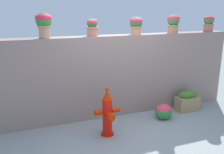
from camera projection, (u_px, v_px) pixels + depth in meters
The scene contains 10 objects.
ground_plane at pixel (134, 133), 4.72m from camera, with size 24.00×24.00×0.00m, color gray.
stone_wall at pixel (115, 76), 5.39m from camera, with size 5.51×0.35×1.76m, color gray.
potted_plant_1 at pixel (44, 22), 4.56m from camera, with size 0.31×0.31×0.47m.
potted_plant_2 at pixel (92, 26), 4.91m from camera, with size 0.25×0.25×0.35m.
potted_plant_3 at pixel (136, 24), 5.24m from camera, with size 0.28×0.28×0.38m.
potted_plant_4 at pixel (173, 22), 5.59m from camera, with size 0.28×0.28×0.41m.
potted_plant_5 at pixel (209, 22), 5.90m from camera, with size 0.27×0.27×0.38m.
fire_hydrant at pixel (107, 114), 4.54m from camera, with size 0.48×0.37×0.93m.
flower_bush_left at pixel (164, 111), 5.28m from camera, with size 0.36×0.32×0.34m.
planter_box at pixel (187, 101), 5.70m from camera, with size 0.53×0.28×0.48m.
Camera 1 is at (-1.88, -3.84, 2.31)m, focal length 39.60 mm.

